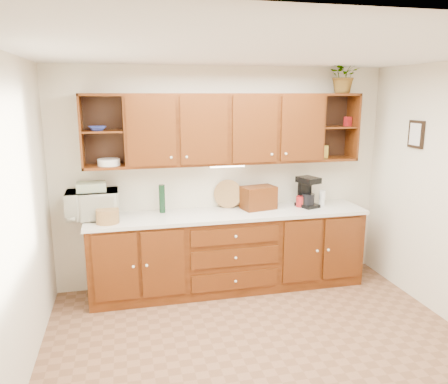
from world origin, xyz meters
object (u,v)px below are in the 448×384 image
microwave (93,205)px  bread_box (258,198)px  potted_plant (344,75)px  coffee_maker (307,192)px

microwave → bread_box: size_ratio=1.43×
bread_box → microwave: bearing=166.9°
microwave → potted_plant: size_ratio=1.33×
microwave → potted_plant: (2.94, -0.00, 1.41)m
microwave → bread_box: bearing=-1.7°
coffee_maker → potted_plant: size_ratio=0.87×
microwave → coffee_maker: (2.51, -0.05, 0.02)m
microwave → bread_box: (1.90, -0.03, -0.02)m
coffee_maker → potted_plant: 1.45m
bread_box → potted_plant: potted_plant is taller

